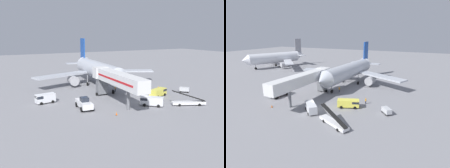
{
  "view_description": "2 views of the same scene",
  "coord_description": "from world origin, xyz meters",
  "views": [
    {
      "loc": [
        -33.79,
        -46.48,
        16.05
      ],
      "look_at": [
        -1.6,
        14.83,
        2.01
      ],
      "focal_mm": 40.93,
      "sensor_mm": 36.0,
      "label": 1
    },
    {
      "loc": [
        22.18,
        -34.28,
        17.55
      ],
      "look_at": [
        -1.87,
        14.32,
        2.32
      ],
      "focal_mm": 29.44,
      "sensor_mm": 36.0,
      "label": 2
    }
  ],
  "objects": [
    {
      "name": "ground_plane",
      "position": [
        0.0,
        0.0,
        0.0
      ],
      "size": [
        300.0,
        300.0,
        0.0
      ],
      "primitive_type": "plane",
      "color": "gray"
    },
    {
      "name": "airplane_at_gate",
      "position": [
        -1.96,
        24.02,
        4.73
      ],
      "size": [
        38.83,
        36.77,
        14.03
      ],
      "color": "#B7BCC6",
      "rests_on": "ground"
    },
    {
      "name": "jet_bridge",
      "position": [
        -6.42,
        4.16,
        5.55
      ],
      "size": [
        4.1,
        22.42,
        7.32
      ],
      "color": "silver",
      "rests_on": "ground"
    },
    {
      "name": "pushback_tug",
      "position": [
        -14.72,
        2.63,
        1.22
      ],
      "size": [
        2.98,
        6.29,
        2.64
      ],
      "color": "white",
      "rests_on": "ground"
    },
    {
      "name": "belt_loader_truck",
      "position": [
        7.02,
        -5.62,
        0.78
      ],
      "size": [
        7.48,
        4.59,
        3.45
      ],
      "color": "white",
      "rests_on": "ground"
    },
    {
      "name": "service_van_near_center",
      "position": [
        -0.65,
        -2.14,
        1.19
      ],
      "size": [
        4.88,
        4.83,
        2.08
      ],
      "color": "silver",
      "rests_on": "ground"
    },
    {
      "name": "service_van_near_right",
      "position": [
        -21.09,
        10.97,
        1.25
      ],
      "size": [
        4.69,
        2.64,
        2.19
      ],
      "color": "white",
      "rests_on": "ground"
    },
    {
      "name": "service_van_mid_center",
      "position": [
        6.14,
        4.1,
        1.13
      ],
      "size": [
        5.6,
        3.77,
        1.95
      ],
      "color": "#E5DB4C",
      "rests_on": "ground"
    },
    {
      "name": "baggage_cart_rear_left",
      "position": [
        15.17,
        4.33,
        0.79
      ],
      "size": [
        2.64,
        2.75,
        1.42
      ],
      "color": "#38383D",
      "rests_on": "ground"
    },
    {
      "name": "ground_crew_worker_foreground",
      "position": [
        9.12,
        8.03,
        0.87
      ],
      "size": [
        0.41,
        0.41,
        1.64
      ],
      "color": "#1E2333",
      "rests_on": "ground"
    },
    {
      "name": "ground_crew_worker_midground",
      "position": [
        -1.16,
        13.73,
        0.92
      ],
      "size": [
        0.42,
        0.42,
        1.75
      ],
      "color": "#1E2333",
      "rests_on": "ground"
    },
    {
      "name": "safety_cone_alpha",
      "position": [
        -10.61,
        -4.26,
        0.33
      ],
      "size": [
        0.43,
        0.43,
        0.66
      ],
      "color": "black",
      "rests_on": "ground"
    }
  ]
}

